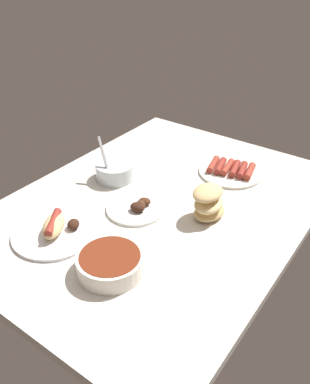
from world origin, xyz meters
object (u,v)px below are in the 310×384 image
object	(u,v)px
plate_sausages	(231,170)
plate_grilled_meat	(137,208)
bowl_chili	(110,263)
plate_hotdog_assembled	(55,230)
bread_stack	(209,203)
bowl_coleslaw	(115,170)

from	to	relation	value
plate_sausages	plate_grilled_meat	bearing A→B (deg)	-19.13
bowl_chili	plate_hotdog_assembled	size ratio (longest dim) A/B	0.71
bread_stack	plate_grilled_meat	bearing A→B (deg)	-63.34
plate_hotdog_assembled	plate_grilled_meat	bearing A→B (deg)	153.28
bowl_chili	bread_stack	bearing A→B (deg)	166.59
bowl_chili	bread_stack	xyz separation A→B (cm)	(-36.50, 8.71, 2.45)
plate_grilled_meat	bowl_coleslaw	bearing A→B (deg)	-120.87
bowl_chili	bowl_coleslaw	bearing A→B (deg)	-140.69
plate_grilled_meat	plate_sausages	xyz separation A→B (cm)	(-39.71, 13.77, 0.27)
bread_stack	plate_sausages	bearing A→B (deg)	-167.11
plate_grilled_meat	bread_stack	size ratio (longest dim) A/B	1.44
bowl_chili	plate_grilled_meat	bearing A→B (deg)	-155.77
bowl_chili	bread_stack	distance (cm)	37.60
bowl_coleslaw	bread_stack	bearing A→B (deg)	88.52
plate_grilled_meat	bread_stack	world-z (taller)	bread_stack
bowl_chili	plate_grilled_meat	distance (cm)	28.81
bread_stack	bowl_coleslaw	xyz separation A→B (cm)	(-1.02, -39.42, -2.02)
plate_sausages	plate_hotdog_assembled	bearing A→B (deg)	-22.09
plate_sausages	plate_hotdog_assembled	size ratio (longest dim) A/B	0.94
plate_grilled_meat	plate_hotdog_assembled	bearing A→B (deg)	-26.72
bowl_coleslaw	plate_hotdog_assembled	distance (cm)	36.01
bowl_chili	plate_sausages	xyz separation A→B (cm)	(-65.92, 1.98, -1.72)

